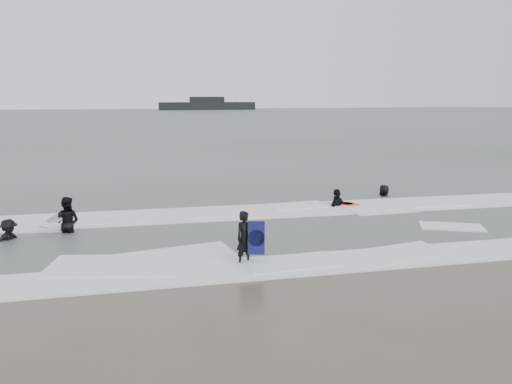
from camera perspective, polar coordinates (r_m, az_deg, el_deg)
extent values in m
plane|color=brown|center=(15.08, 3.92, -7.70)|extent=(320.00, 320.00, 0.00)
plane|color=#47544C|center=(93.93, -9.47, 8.01)|extent=(320.00, 320.00, 0.00)
imported|color=black|center=(14.64, -1.25, -8.26)|extent=(0.69, 0.59, 1.61)
imported|color=black|center=(19.04, -20.69, -4.40)|extent=(1.06, 0.92, 1.87)
imported|color=black|center=(18.74, -26.34, -5.09)|extent=(1.15, 1.18, 1.62)
imported|color=black|center=(22.16, 9.24, -1.70)|extent=(1.20, 1.08, 1.96)
imported|color=black|center=(24.79, 14.39, -0.55)|extent=(0.96, 1.01, 1.74)
cube|color=white|center=(14.52, 4.56, -8.32)|extent=(30.03, 2.32, 0.07)
cube|color=white|center=(20.68, -0.57, -2.35)|extent=(30.00, 2.60, 0.09)
cube|color=black|center=(162.22, -5.62, 9.76)|extent=(30.40, 5.43, 2.39)
cube|color=black|center=(162.19, -5.63, 10.49)|extent=(10.86, 3.26, 1.74)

